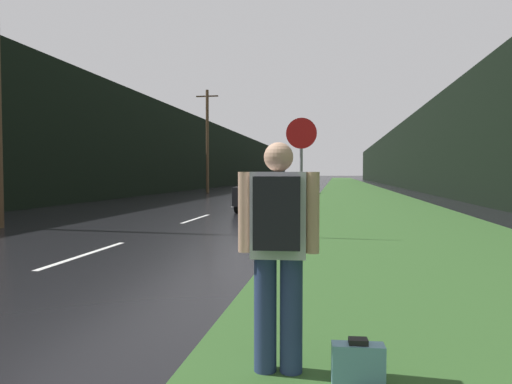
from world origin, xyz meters
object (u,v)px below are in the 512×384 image
car_passing_near (264,192)px  car_oncoming (278,180)px  car_passing_far (297,184)px  hitchhiker_with_backpack (278,243)px  suitcase (358,365)px  stop_sign (301,163)px

car_passing_near → car_oncoming: (-3.49, 32.33, -0.03)m
car_passing_far → car_oncoming: bearing=-77.9°
hitchhiker_with_backpack → suitcase: size_ratio=4.65×
suitcase → car_oncoming: size_ratio=0.08×
hitchhiker_with_backpack → suitcase: 1.05m
car_passing_near → car_passing_far: car_passing_near is taller
stop_sign → car_passing_far: size_ratio=0.60×
car_passing_near → suitcase: bearing=101.4°
stop_sign → hitchhiker_with_backpack: bearing=-87.0°
car_passing_far → car_oncoming: size_ratio=1.03×
hitchhiker_with_backpack → stop_sign: bearing=88.7°
car_passing_near → car_oncoming: 32.52m
hitchhiker_with_backpack → car_passing_far: 31.53m
car_oncoming → car_passing_near: bearing=-83.8°
hitchhiker_with_backpack → car_passing_far: hitchhiker_with_backpack is taller
hitchhiker_with_backpack → car_passing_far: size_ratio=0.38×
car_passing_near → car_passing_far: 16.00m
suitcase → car_oncoming: car_oncoming is taller
hitchhiker_with_backpack → car_oncoming: 48.14m
suitcase → car_passing_far: car_passing_far is taller
stop_sign → hitchhiker_with_backpack: stop_sign is taller
car_passing_far → car_oncoming: 16.70m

